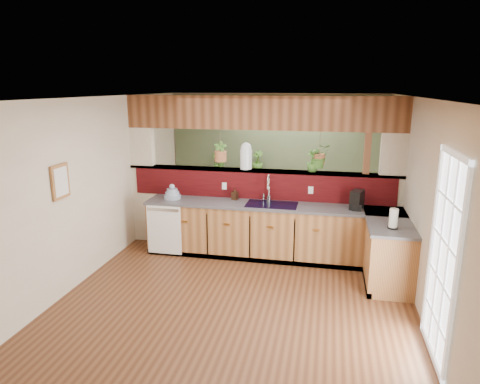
% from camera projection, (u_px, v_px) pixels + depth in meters
% --- Properties ---
extents(ground, '(4.60, 7.00, 0.01)m').
position_uv_depth(ground, '(244.00, 281.00, 6.20)').
color(ground, '#542F1A').
rests_on(ground, ground).
extents(ceiling, '(4.60, 7.00, 0.01)m').
position_uv_depth(ceiling, '(245.00, 98.00, 5.57)').
color(ceiling, brown).
rests_on(ceiling, ground).
extents(wall_back, '(4.60, 0.02, 2.60)m').
position_uv_depth(wall_back, '(276.00, 155.00, 9.21)').
color(wall_back, beige).
rests_on(wall_back, ground).
extents(wall_front, '(4.60, 0.02, 2.60)m').
position_uv_depth(wall_front, '(132.00, 335.00, 2.56)').
color(wall_front, beige).
rests_on(wall_front, ground).
extents(wall_left, '(0.02, 7.00, 2.60)m').
position_uv_depth(wall_left, '(93.00, 186.00, 6.34)').
color(wall_left, beige).
rests_on(wall_left, ground).
extents(wall_right, '(0.02, 7.00, 2.60)m').
position_uv_depth(wall_right, '(422.00, 203.00, 5.43)').
color(wall_right, beige).
rests_on(wall_right, ground).
extents(pass_through_partition, '(4.60, 0.21, 2.60)m').
position_uv_depth(pass_through_partition, '(262.00, 181.00, 7.19)').
color(pass_through_partition, beige).
rests_on(pass_through_partition, ground).
extents(pass_through_ledge, '(4.60, 0.21, 0.04)m').
position_uv_depth(pass_through_ledge, '(260.00, 171.00, 7.15)').
color(pass_through_ledge, brown).
rests_on(pass_through_ledge, ground).
extents(header_beam, '(4.60, 0.15, 0.55)m').
position_uv_depth(header_beam, '(261.00, 113.00, 6.92)').
color(header_beam, brown).
rests_on(header_beam, ground).
extents(sage_backwall, '(4.55, 0.02, 2.55)m').
position_uv_depth(sage_backwall, '(276.00, 155.00, 9.19)').
color(sage_backwall, '#526444').
rests_on(sage_backwall, ground).
extents(countertop, '(4.14, 1.52, 0.90)m').
position_uv_depth(countertop, '(307.00, 236.00, 6.75)').
color(countertop, brown).
rests_on(countertop, ground).
extents(dishwasher, '(0.58, 0.03, 0.82)m').
position_uv_depth(dishwasher, '(164.00, 230.00, 7.01)').
color(dishwasher, white).
rests_on(dishwasher, ground).
extents(navy_sink, '(0.82, 0.50, 0.18)m').
position_uv_depth(navy_sink, '(272.00, 209.00, 6.88)').
color(navy_sink, black).
rests_on(navy_sink, countertop).
extents(french_door, '(0.06, 1.02, 2.16)m').
position_uv_depth(french_door, '(442.00, 261.00, 4.26)').
color(french_door, white).
rests_on(french_door, ground).
extents(framed_print, '(0.04, 0.35, 0.45)m').
position_uv_depth(framed_print, '(60.00, 182.00, 5.52)').
color(framed_print, brown).
rests_on(framed_print, wall_left).
extents(faucet, '(0.20, 0.20, 0.46)m').
position_uv_depth(faucet, '(268.00, 187.00, 6.96)').
color(faucet, '#B7B7B2').
rests_on(faucet, countertop).
extents(dish_stack, '(0.29, 0.29, 0.25)m').
position_uv_depth(dish_stack, '(172.00, 194.00, 7.20)').
color(dish_stack, '#8E9AB7').
rests_on(dish_stack, countertop).
extents(soap_dispenser, '(0.12, 0.12, 0.20)m').
position_uv_depth(soap_dispenser, '(235.00, 194.00, 7.12)').
color(soap_dispenser, '#392215').
rests_on(soap_dispenser, countertop).
extents(coffee_maker, '(0.16, 0.27, 0.30)m').
position_uv_depth(coffee_maker, '(357.00, 201.00, 6.56)').
color(coffee_maker, black).
rests_on(coffee_maker, countertop).
extents(paper_towel, '(0.14, 0.14, 0.29)m').
position_uv_depth(paper_towel, '(393.00, 219.00, 5.68)').
color(paper_towel, black).
rests_on(paper_towel, countertop).
extents(glass_jar, '(0.20, 0.20, 0.45)m').
position_uv_depth(glass_jar, '(246.00, 156.00, 7.14)').
color(glass_jar, silver).
rests_on(glass_jar, pass_through_ledge).
extents(ledge_plant_right, '(0.22, 0.22, 0.35)m').
position_uv_depth(ledge_plant_right, '(313.00, 161.00, 6.93)').
color(ledge_plant_right, '#396824').
rests_on(ledge_plant_right, pass_through_ledge).
extents(hanging_plant_a, '(0.25, 0.20, 0.56)m').
position_uv_depth(hanging_plant_a, '(220.00, 146.00, 7.19)').
color(hanging_plant_a, brown).
rests_on(hanging_plant_a, header_beam).
extents(hanging_plant_b, '(0.40, 0.36, 0.52)m').
position_uv_depth(hanging_plant_b, '(320.00, 146.00, 6.85)').
color(hanging_plant_b, brown).
rests_on(hanging_plant_b, header_beam).
extents(shelving_console, '(1.49, 0.75, 0.96)m').
position_uv_depth(shelving_console, '(238.00, 192.00, 9.32)').
color(shelving_console, black).
rests_on(shelving_console, ground).
extents(shelf_plant_a, '(0.24, 0.20, 0.39)m').
position_uv_depth(shelf_plant_a, '(216.00, 161.00, 9.26)').
color(shelf_plant_a, '#396824').
rests_on(shelf_plant_a, shelving_console).
extents(shelf_plant_b, '(0.29, 0.29, 0.44)m').
position_uv_depth(shelf_plant_b, '(257.00, 161.00, 9.07)').
color(shelf_plant_b, '#396824').
rests_on(shelf_plant_b, shelving_console).
extents(floor_plant, '(0.76, 0.71, 0.70)m').
position_uv_depth(floor_plant, '(301.00, 209.00, 8.60)').
color(floor_plant, '#396824').
rests_on(floor_plant, ground).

